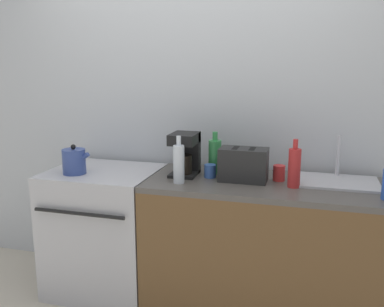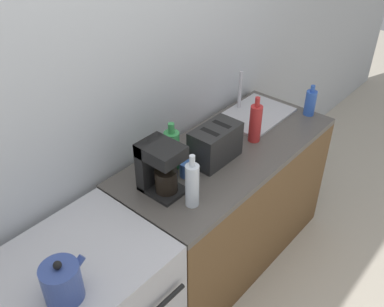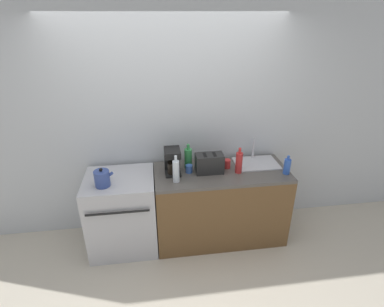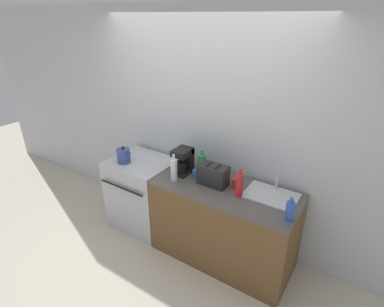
{
  "view_description": "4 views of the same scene",
  "coord_description": "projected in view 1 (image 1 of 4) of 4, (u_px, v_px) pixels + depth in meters",
  "views": [
    {
      "loc": [
        0.79,
        -2.29,
        1.64
      ],
      "look_at": [
        0.05,
        0.35,
        1.04
      ],
      "focal_mm": 40.0,
      "sensor_mm": 36.0,
      "label": 1
    },
    {
      "loc": [
        -1.22,
        -0.89,
        2.33
      ],
      "look_at": [
        0.23,
        0.36,
        1.0
      ],
      "focal_mm": 40.0,
      "sensor_mm": 36.0,
      "label": 2
    },
    {
      "loc": [
        -0.2,
        -2.52,
        2.51
      ],
      "look_at": [
        0.21,
        0.41,
        1.09
      ],
      "focal_mm": 28.0,
      "sensor_mm": 36.0,
      "label": 3
    },
    {
      "loc": [
        1.67,
        -2.02,
        2.48
      ],
      "look_at": [
        0.09,
        0.38,
        1.14
      ],
      "focal_mm": 28.0,
      "sensor_mm": 36.0,
      "label": 4
    }
  ],
  "objects": [
    {
      "name": "bottle_clear",
      "position": [
        179.0,
        163.0,
        2.65
      ],
      "size": [
        0.07,
        0.07,
        0.3
      ],
      "color": "silver",
      "rests_on": "counter_block"
    },
    {
      "name": "wall_back",
      "position": [
        199.0,
        109.0,
        3.1
      ],
      "size": [
        8.0,
        0.05,
        2.6
      ],
      "color": "silver",
      "rests_on": "ground_plane"
    },
    {
      "name": "cup_red",
      "position": [
        279.0,
        173.0,
        2.72
      ],
      "size": [
        0.08,
        0.08,
        0.1
      ],
      "color": "red",
      "rests_on": "counter_block"
    },
    {
      "name": "bottle_red",
      "position": [
        294.0,
        167.0,
        2.56
      ],
      "size": [
        0.07,
        0.07,
        0.29
      ],
      "color": "#B72828",
      "rests_on": "counter_block"
    },
    {
      "name": "bottle_green",
      "position": [
        215.0,
        156.0,
        2.88
      ],
      "size": [
        0.09,
        0.09,
        0.28
      ],
      "color": "#338C47",
      "rests_on": "counter_block"
    },
    {
      "name": "stove",
      "position": [
        105.0,
        229.0,
        3.07
      ],
      "size": [
        0.74,
        0.67,
        0.89
      ],
      "color": "#B7B7BC",
      "rests_on": "ground_plane"
    },
    {
      "name": "toaster",
      "position": [
        243.0,
        165.0,
        2.7
      ],
      "size": [
        0.3,
        0.17,
        0.21
      ],
      "color": "black",
      "rests_on": "counter_block"
    },
    {
      "name": "counter_block",
      "position": [
        263.0,
        248.0,
        2.78
      ],
      "size": [
        1.49,
        0.65,
        0.89
      ],
      "color": "brown",
      "rests_on": "ground_plane"
    },
    {
      "name": "kettle",
      "position": [
        74.0,
        161.0,
        2.88
      ],
      "size": [
        0.19,
        0.15,
        0.2
      ],
      "color": "#33478C",
      "rests_on": "stove"
    },
    {
      "name": "sink_tray",
      "position": [
        338.0,
        180.0,
        2.68
      ],
      "size": [
        0.49,
        0.36,
        0.28
      ],
      "color": "#B7B7BC",
      "rests_on": "counter_block"
    },
    {
      "name": "cup_blue",
      "position": [
        210.0,
        171.0,
        2.79
      ],
      "size": [
        0.08,
        0.08,
        0.09
      ],
      "color": "#3860B2",
      "rests_on": "counter_block"
    },
    {
      "name": "coffee_maker",
      "position": [
        185.0,
        152.0,
        2.85
      ],
      "size": [
        0.17,
        0.22,
        0.28
      ],
      "color": "black",
      "rests_on": "counter_block"
    }
  ]
}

